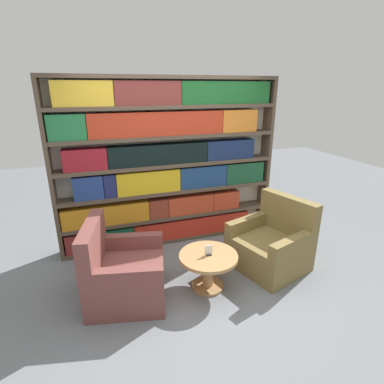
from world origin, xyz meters
The scene contains 6 objects.
ground_plane centered at (0.00, 0.00, 0.00)m, with size 14.00×14.00×0.00m, color slate.
bookshelf centered at (-0.03, 1.41, 1.20)m, with size 3.19×0.30×2.40m.
armchair_left centered at (-0.87, 0.25, 0.30)m, with size 0.98×1.00×0.91m.
armchair_right centered at (1.05, 0.26, 0.30)m, with size 1.03×1.05×0.91m.
coffee_table centered at (0.09, 0.09, 0.31)m, with size 0.68×0.68×0.44m.
table_sign centered at (0.09, 0.09, 0.49)m, with size 0.09×0.06×0.12m.
Camera 1 is at (-1.06, -2.67, 2.25)m, focal length 28.00 mm.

